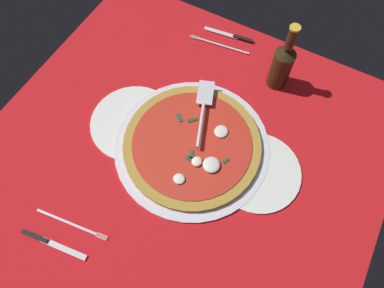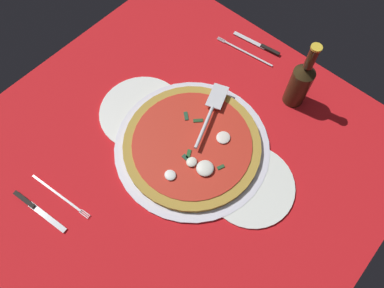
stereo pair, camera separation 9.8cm
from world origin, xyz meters
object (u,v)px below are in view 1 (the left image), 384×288
Objects in this scene: dinner_plate_right at (257,172)px; pizza at (192,144)px; pizza_server at (203,110)px; place_setting_near at (60,234)px; beer_bottle at (282,64)px; dinner_plate_left at (134,123)px; place_setting_far at (226,41)px.

dinner_plate_right is 19.83cm from pizza.
pizza_server is (-21.75, 8.33, 4.20)cm from dinner_plate_right.
dinner_plate_right is 1.17× the size of place_setting_near.
beer_bottle reaches higher than pizza.
place_setting_near reaches higher than dinner_plate_right.
pizza reaches higher than place_setting_near.
pizza is at bearing 170.57° from pizza_server.
pizza is (-19.67, -1.97, 1.55)cm from dinner_plate_right.
place_setting_near is at bearing -113.04° from beer_bottle.
dinner_plate_left is 47.46cm from beer_bottle.
place_setting_near is (-37.67, -40.11, -0.15)cm from dinner_plate_right.
beer_bottle is (14.35, 22.74, 4.29)cm from pizza_server.
pizza is 1.79× the size of place_setting_far.
pizza_server is at bearing 64.39° from place_setting_near.
place_setting_far is (-9.11, 40.81, -1.69)cm from pizza.
dinner_plate_right is 48.35cm from place_setting_far.
place_setting_far is at bearing 76.40° from dinner_plate_left.
place_setting_near and place_setting_far have the same top height.
pizza_server is 0.93× the size of beer_bottle.
place_setting_near is 77.83cm from beer_bottle.
dinner_plate_right is (38.99, 3.31, 0.00)cm from dinner_plate_left.
pizza reaches higher than place_setting_far.
dinner_plate_right is at bearing 4.86° from dinner_plate_left.
place_setting_near reaches higher than dinner_plate_left.
pizza_server is at bearing 159.05° from dinner_plate_right.
pizza reaches higher than dinner_plate_right.
pizza_server is (17.24, 11.64, 4.20)cm from dinner_plate_left.
pizza_server is 31.62cm from place_setting_far.
beer_bottle is at bearing 47.42° from dinner_plate_left.
dinner_plate_right is at bearing -131.78° from pizza_server.
dinner_plate_left is at bearing -175.14° from dinner_plate_right.
dinner_plate_right is 33.05cm from beer_bottle.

